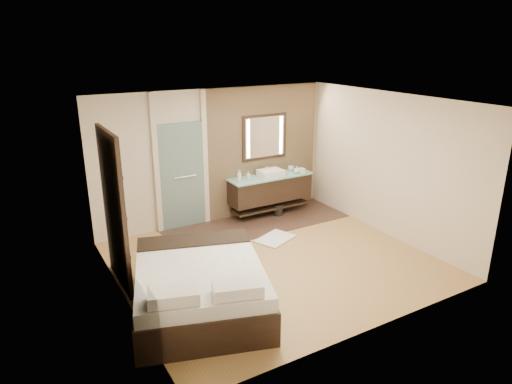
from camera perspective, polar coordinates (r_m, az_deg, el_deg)
floor at (r=7.86m, az=2.29°, el=-8.65°), size 5.00×5.00×0.00m
tile_strip at (r=9.38m, az=0.16°, el=-3.90°), size 3.80×1.30×0.01m
stone_wall at (r=9.71m, az=0.90°, el=5.23°), size 2.60×0.08×2.70m
vanity at (r=9.68m, az=1.77°, el=0.44°), size 1.85×0.55×0.88m
mirror_unit at (r=9.60m, az=1.08°, el=6.90°), size 1.06×0.04×0.96m
frosted_door at (r=8.97m, az=-9.27°, el=2.49°), size 1.10×0.12×2.70m
shoji_partition at (r=7.04m, az=-17.28°, el=-2.11°), size 0.06×1.20×2.40m
bed at (r=6.49m, az=-7.02°, el=-11.63°), size 2.31×2.59×0.83m
bath_mat at (r=8.66m, az=2.43°, el=-5.82°), size 0.86×0.74×0.02m
waste_bin at (r=9.76m, az=2.79°, el=-2.27°), size 0.20×0.20×0.25m
tissue_box at (r=9.83m, az=5.70°, el=2.68°), size 0.12×0.12×0.10m
soap_bottle_a at (r=9.16m, az=-2.12°, el=2.03°), size 0.12×0.12×0.24m
soap_bottle_b at (r=9.34m, az=-0.99°, el=2.10°), size 0.08×0.08×0.16m
soap_bottle_c at (r=9.78m, az=5.10°, el=2.80°), size 0.16×0.16×0.16m
cup at (r=9.98m, az=4.38°, el=2.98°), size 0.16×0.16×0.10m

